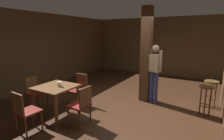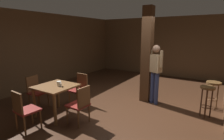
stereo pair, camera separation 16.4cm
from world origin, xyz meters
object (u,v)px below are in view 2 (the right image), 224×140
(standing_person, at_px, (155,70))
(bar_stool_near, at_px, (207,95))
(chair_east, at_px, (80,103))
(chair_south, at_px, (24,109))
(chair_north, at_px, (80,88))
(bar_stool_mid, at_px, (213,88))
(napkin_cup, at_px, (59,84))
(chair_west, at_px, (36,90))
(salt_shaker, at_px, (61,85))
(dining_table, at_px, (56,91))

(standing_person, bearing_deg, bar_stool_near, -7.23)
(chair_east, relative_size, chair_south, 1.00)
(chair_north, height_order, bar_stool_mid, chair_north)
(chair_south, relative_size, bar_stool_mid, 1.18)
(chair_south, distance_m, bar_stool_mid, 4.73)
(bar_stool_near, bearing_deg, bar_stool_mid, 81.25)
(standing_person, xyz_separation_m, bar_stool_near, (1.37, -0.17, -0.42))
(chair_north, relative_size, chair_south, 1.00)
(napkin_cup, bearing_deg, chair_west, -179.98)
(standing_person, relative_size, bar_stool_near, 2.20)
(chair_north, height_order, bar_stool_near, chair_north)
(chair_south, relative_size, standing_person, 0.52)
(chair_north, relative_size, standing_person, 0.52)
(chair_south, height_order, standing_person, standing_person)
(chair_east, distance_m, bar_stool_near, 3.05)
(salt_shaker, relative_size, bar_stool_near, 0.12)
(chair_east, bearing_deg, dining_table, 178.01)
(chair_south, height_order, bar_stool_near, chair_south)
(salt_shaker, distance_m, bar_stool_mid, 4.02)
(chair_south, bearing_deg, chair_west, 134.18)
(dining_table, xyz_separation_m, salt_shaker, (0.19, 0.00, 0.19))
(bar_stool_mid, bearing_deg, chair_east, -133.97)
(dining_table, xyz_separation_m, chair_south, (0.03, -0.87, -0.13))
(chair_west, height_order, salt_shaker, chair_west)
(chair_west, xyz_separation_m, napkin_cup, (0.94, 0.00, 0.33))
(chair_north, relative_size, bar_stool_mid, 1.18)
(salt_shaker, bearing_deg, dining_table, -179.54)
(chair_south, bearing_deg, bar_stool_mid, 46.23)
(chair_north, xyz_separation_m, chair_south, (0.00, -1.70, 0.00))
(napkin_cup, height_order, salt_shaker, napkin_cup)
(dining_table, xyz_separation_m, chair_west, (-0.85, 0.03, -0.13))
(bar_stool_near, bearing_deg, napkin_cup, -149.31)
(chair_west, bearing_deg, chair_south, -45.82)
(chair_north, xyz_separation_m, salt_shaker, (0.17, -0.83, 0.32))
(napkin_cup, bearing_deg, standing_person, 49.28)
(napkin_cup, bearing_deg, salt_shaker, -15.85)
(chair_north, bearing_deg, chair_west, -137.57)
(chair_west, distance_m, chair_south, 1.26)
(chair_west, relative_size, bar_stool_near, 1.14)
(salt_shaker, distance_m, standing_person, 2.62)
(bar_stool_mid, bearing_deg, chair_south, -133.77)
(chair_west, height_order, standing_person, standing_person)
(chair_east, relative_size, bar_stool_near, 1.14)
(dining_table, relative_size, bar_stool_mid, 1.17)
(chair_north, bearing_deg, chair_south, -89.98)
(salt_shaker, bearing_deg, chair_west, 178.46)
(chair_west, height_order, napkin_cup, chair_west)
(bar_stool_near, xyz_separation_m, bar_stool_mid, (0.10, 0.68, -0.01))
(chair_west, distance_m, salt_shaker, 1.09)
(napkin_cup, xyz_separation_m, salt_shaker, (0.10, -0.03, -0.01))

